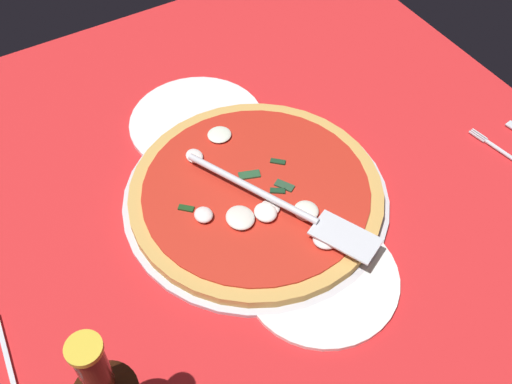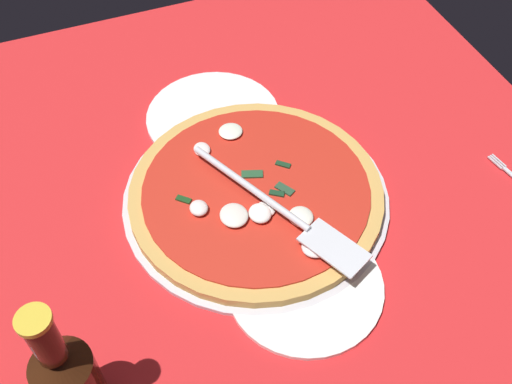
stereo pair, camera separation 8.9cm
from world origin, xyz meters
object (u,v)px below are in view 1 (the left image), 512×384
dinner_plate_left (197,123)px  pizza_server (284,204)px  dinner_plate_right (321,278)px  pizza (256,193)px

dinner_plate_left → pizza_server: pizza_server is taller
dinner_plate_right → pizza_server: size_ratio=0.72×
dinner_plate_left → pizza_server: 24.87cm
pizza → dinner_plate_left: bearing=-179.6°
pizza → dinner_plate_right: bearing=2.0°
dinner_plate_right → dinner_plate_left: bearing=-178.8°
dinner_plate_left → pizza: 19.08cm
dinner_plate_right → pizza: size_ratio=0.56×
pizza → pizza_server: pizza_server is taller
dinner_plate_left → dinner_plate_right: (35.20, 0.71, 0.00)cm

